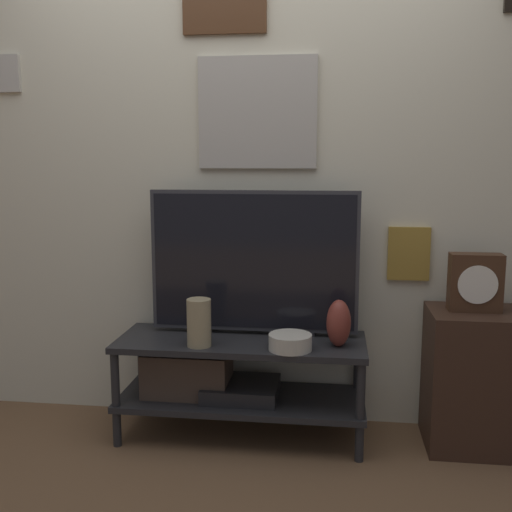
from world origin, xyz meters
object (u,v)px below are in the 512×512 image
vase_urn_stoneware (339,323)px  television (254,262)px  vase_wide_bowl (290,342)px  mantel_clock (475,282)px  vase_tall_ceramic (199,323)px

vase_urn_stoneware → television: bearing=160.5°
television → vase_urn_stoneware: size_ratio=4.61×
vase_wide_bowl → mantel_clock: 0.89m
vase_tall_ceramic → mantel_clock: (1.26, 0.18, 0.19)m
television → vase_tall_ceramic: television is taller
vase_wide_bowl → vase_urn_stoneware: size_ratio=0.89×
vase_wide_bowl → vase_tall_ceramic: vase_tall_ceramic is taller
vase_urn_stoneware → mantel_clock: size_ratio=0.83×
vase_tall_ceramic → television: bearing=45.3°
vase_wide_bowl → vase_tall_ceramic: (-0.42, -0.00, 0.08)m
television → mantel_clock: bearing=-2.8°
vase_wide_bowl → mantel_clock: mantel_clock is taller
vase_tall_ceramic → mantel_clock: size_ratio=0.83×
vase_tall_ceramic → vase_urn_stoneware: bearing=7.1°
vase_tall_ceramic → vase_urn_stoneware: vase_tall_ceramic is taller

